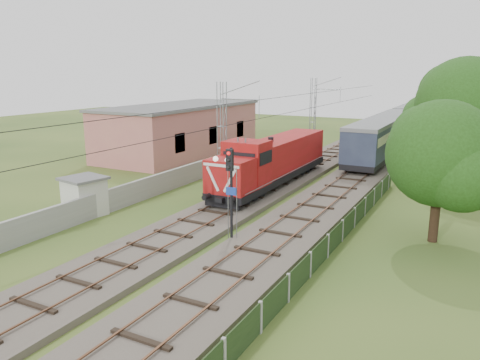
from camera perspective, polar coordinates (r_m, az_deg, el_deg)
The scene contains 15 objects.
ground at distance 24.20m, azimuth -10.30°, elevation -8.31°, with size 140.00×140.00×0.00m, color #304E1D.
track_main at distance 29.62m, azimuth -1.95°, elevation -3.68°, with size 4.20×70.00×0.45m.
track_side at distance 39.61m, azimuth 13.86°, elevation 0.28°, with size 4.20×80.00×0.45m.
catenary at distance 34.47m, azimuth -2.13°, elevation 5.31°, with size 3.31×70.00×8.00m.
boundary_wall at distance 36.94m, azimuth -6.87°, elevation 0.55°, with size 0.25×40.00×1.50m, color #9E9E99.
station_building at distance 51.13m, azimuth -7.14°, elevation 6.20°, with size 8.40×20.40×5.22m.
fence at distance 22.97m, azimuth 10.62°, elevation -7.92°, with size 0.12×32.00×1.20m.
locomotive at distance 35.68m, azimuth 4.02°, elevation 2.42°, with size 2.80×16.00×4.06m.
coach_rake at distance 84.24m, azimuth 21.79°, elevation 8.05°, with size 3.07×91.58×3.55m.
signal_post at distance 23.59m, azimuth -1.17°, elevation 0.16°, with size 0.56×0.43×5.04m.
relay_hut at distance 30.44m, azimuth -18.42°, elevation -1.87°, with size 2.73×2.73×2.42m.
tree_a at distance 25.73m, azimuth 23.43°, elevation 2.81°, with size 5.73×5.45×7.42m.
tree_b at distance 39.59m, azimuth 25.81°, elevation 8.10°, with size 7.60×7.24×9.86m.
tree_c at distance 42.01m, azimuth 22.48°, elevation 6.25°, with size 5.47×5.21×7.09m.
tree_d at distance 51.70m, azimuth 26.65°, elevation 8.48°, with size 7.13×6.79×9.24m.
Camera 1 is at (14.13, -17.56, 8.80)m, focal length 35.00 mm.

